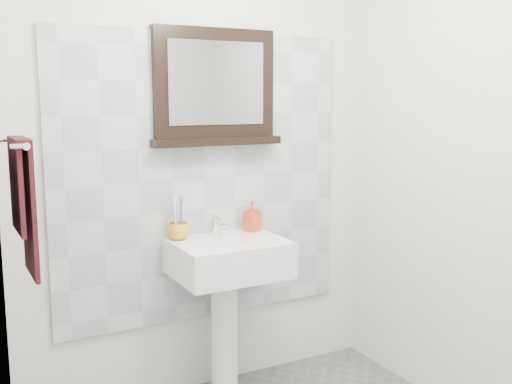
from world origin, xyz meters
TOP-DOWN VIEW (x-y plane):
  - back_wall at (0.00, 1.10)m, footprint 2.00×0.01m
  - left_wall at (-1.00, 0.00)m, footprint 0.01×2.20m
  - right_wall at (1.00, 0.00)m, footprint 0.01×2.20m
  - splashback at (0.00, 1.09)m, footprint 1.60×0.02m
  - pedestal_sink at (0.03, 0.87)m, footprint 0.55×0.44m
  - toothbrush_cup at (-0.18, 1.00)m, footprint 0.14×0.14m
  - toothbrushes at (-0.18, 1.00)m, footprint 0.05×0.04m
  - soap_dispenser at (0.24, 1.00)m, footprint 0.09×0.09m
  - framed_mirror at (0.06, 1.06)m, footprint 0.70×0.11m
  - towel_bar at (-0.95, 0.69)m, footprint 0.07×0.40m
  - hand_towel at (-0.94, 0.69)m, footprint 0.06×0.30m

SIDE VIEW (x-z plane):
  - pedestal_sink at x=0.03m, z-range 0.20..1.16m
  - toothbrush_cup at x=-0.18m, z-range 0.86..0.95m
  - soap_dispenser at x=0.24m, z-range 0.86..1.02m
  - toothbrushes at x=-0.18m, z-range 0.88..1.09m
  - splashback at x=0.00m, z-range 0.40..1.90m
  - hand_towel at x=-0.94m, z-range 0.91..1.46m
  - back_wall at x=0.00m, z-range 0.00..2.50m
  - left_wall at x=-1.00m, z-range 0.00..2.50m
  - right_wall at x=1.00m, z-range 0.00..2.50m
  - towel_bar at x=-0.95m, z-range 1.38..1.41m
  - framed_mirror at x=0.06m, z-range 1.31..1.90m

